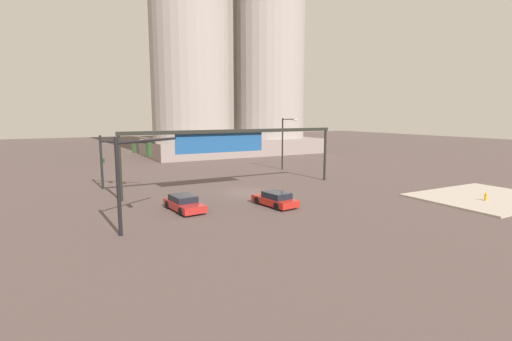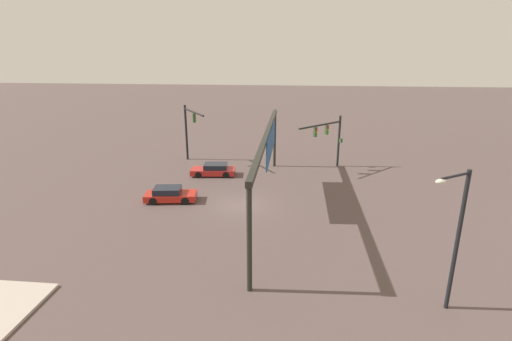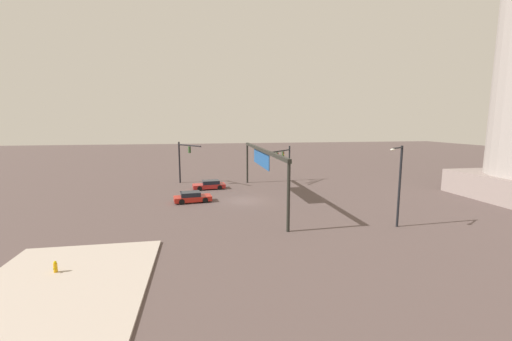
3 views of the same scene
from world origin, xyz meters
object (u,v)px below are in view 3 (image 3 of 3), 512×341
(traffic_signal_opposite_side, at_px, (184,156))
(streetlamp_curved_arm, at_px, (399,180))
(sedan_car_approaching, at_px, (209,185))
(sedan_car_waiting_far, at_px, (192,197))
(fire_hydrant_on_curb, at_px, (55,267))
(traffic_signal_near_corner, at_px, (285,158))

(traffic_signal_opposite_side, distance_m, streetlamp_curved_arm, 30.72)
(sedan_car_approaching, bearing_deg, sedan_car_waiting_far, 67.39)
(traffic_signal_opposite_side, relative_size, sedan_car_waiting_far, 1.41)
(sedan_car_waiting_far, bearing_deg, traffic_signal_opposite_side, 88.94)
(streetlamp_curved_arm, relative_size, sedan_car_waiting_far, 1.61)
(traffic_signal_opposite_side, relative_size, streetlamp_curved_arm, 0.88)
(fire_hydrant_on_curb, bearing_deg, sedan_car_approaching, 157.44)
(sedan_car_approaching, relative_size, fire_hydrant_on_curb, 6.41)
(traffic_signal_near_corner, distance_m, fire_hydrant_on_curb, 35.01)
(traffic_signal_near_corner, xyz_separation_m, streetlamp_curved_arm, (22.91, 3.84, 0.44))
(sedan_car_waiting_far, bearing_deg, streetlamp_curved_arm, -42.53)
(streetlamp_curved_arm, height_order, sedan_car_approaching, streetlamp_curved_arm)
(sedan_car_approaching, distance_m, fire_hydrant_on_curb, 25.97)
(sedan_car_approaching, xyz_separation_m, sedan_car_waiting_far, (7.18, -2.23, -0.00))
(traffic_signal_opposite_side, bearing_deg, sedan_car_approaching, 3.57)
(traffic_signal_near_corner, xyz_separation_m, traffic_signal_opposite_side, (-1.18, -15.21, 0.47))
(traffic_signal_near_corner, bearing_deg, fire_hydrant_on_curb, 5.50)
(sedan_car_waiting_far, bearing_deg, fire_hydrant_on_curb, -122.36)
(sedan_car_approaching, bearing_deg, traffic_signal_opposite_side, -57.29)
(sedan_car_approaching, bearing_deg, streetlamp_curved_arm, 123.02)
(traffic_signal_near_corner, xyz_separation_m, sedan_car_approaching, (3.39, -11.64, -3.15))
(traffic_signal_near_corner, xyz_separation_m, fire_hydrant_on_curb, (27.37, -21.60, -3.24))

